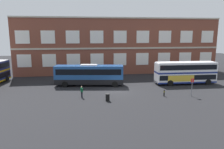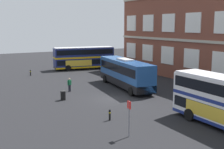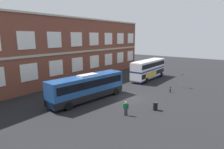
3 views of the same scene
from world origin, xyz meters
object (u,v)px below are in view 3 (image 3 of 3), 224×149
waiting_passenger (126,108)px  station_litter_bin (155,106)px  double_decker_middle (149,69)px  bus_stand_flag (182,79)px  touring_coach (88,87)px  safety_bollard_west (170,89)px

waiting_passenger → station_litter_bin: 4.13m
double_decker_middle → bus_stand_flag: size_ratio=4.09×
touring_coach → safety_bollard_west: 13.63m
station_litter_bin → safety_bollard_west: bearing=7.5°
touring_coach → safety_bollard_west: size_ratio=12.88×
station_litter_bin → waiting_passenger: bearing=149.1°
waiting_passenger → safety_bollard_west: (12.07, -0.99, -0.44)m
touring_coach → station_litter_bin: 9.72m
touring_coach → waiting_passenger: (-1.30, -7.24, -0.98)m
station_litter_bin → safety_bollard_west: 8.62m
double_decker_middle → touring_coach: double_decker_middle is taller
touring_coach → bus_stand_flag: touring_coach is taller
station_litter_bin → safety_bollard_west: station_litter_bin is taller
bus_stand_flag → station_litter_bin: bus_stand_flag is taller
touring_coach → bus_stand_flag: bearing=-30.8°
double_decker_middle → waiting_passenger: bearing=-161.9°
double_decker_middle → bus_stand_flag: double_decker_middle is taller
double_decker_middle → safety_bollard_west: size_ratio=11.63×
double_decker_middle → touring_coach: bearing=176.5°
double_decker_middle → station_litter_bin: size_ratio=10.72×
double_decker_middle → touring_coach: size_ratio=0.90×
double_decker_middle → station_litter_bin: bearing=-151.6°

